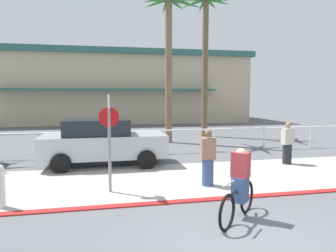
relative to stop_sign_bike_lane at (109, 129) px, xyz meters
name	(u,v)px	position (x,y,z in m)	size (l,w,h in m)	color
ground_plane	(155,148)	(2.31, 6.70, -1.68)	(80.00, 80.00, 0.00)	#5B5B60
sidewalk_strip	(186,178)	(2.31, 0.90, -1.67)	(44.00, 4.00, 0.02)	#ADAAA0
curb_paint	(208,199)	(2.31, -1.10, -1.66)	(44.00, 0.24, 0.03)	maroon
building_backdrop	(111,88)	(0.71, 23.03, 1.60)	(25.68, 10.09, 6.50)	#BCAD8E
rail_fence	(160,134)	(2.31, 5.20, -0.83)	(19.97, 0.08, 1.04)	white
stop_sign_bike_lane	(109,129)	(0.00, 0.00, 0.00)	(0.52, 0.56, 2.56)	gray
bollard_0	(0,186)	(-2.44, -0.66, -1.16)	(0.20, 0.20, 1.00)	white
palm_tree_2	(170,31)	(3.37, 8.22, 4.22)	(3.26, 3.54, 7.73)	#756047
palm_tree_3	(205,31)	(5.99, 10.27, 4.71)	(3.45, 3.25, 8.48)	brown
car_silver_1	(103,142)	(-0.16, 3.29, -0.81)	(4.40, 2.02, 1.69)	#B2B7BC
cyclist_black_0	(239,186)	(2.55, -2.33, -0.98)	(1.34, 1.32, 1.50)	black
pedestrian_0	(208,160)	(2.70, 0.04, -0.95)	(0.42, 0.35, 1.60)	#384C7A
pedestrian_2	(287,145)	(6.48, 2.07, -0.97)	(0.42, 0.35, 1.56)	#232326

